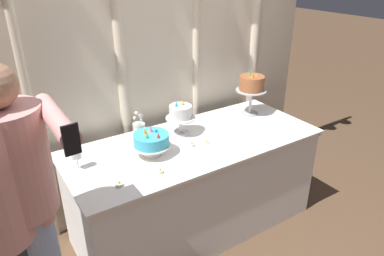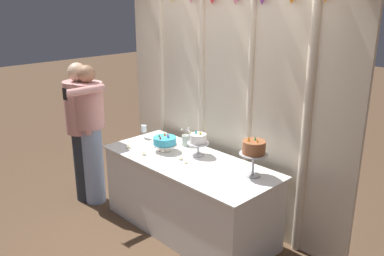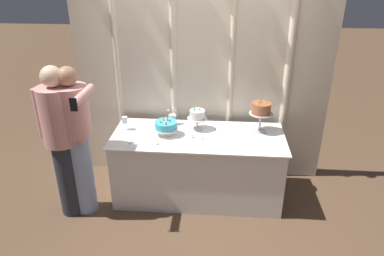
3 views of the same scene
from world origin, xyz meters
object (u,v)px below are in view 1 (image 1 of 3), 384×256
cake_display_rightmost (252,85)px  tealight_near_right (192,145)px  tealight_far_left (119,185)px  guest_girl_blue_dress (26,214)px  cake_table (195,185)px  flower_vase (139,129)px  tealight_far_right (207,143)px  wine_glass (76,154)px  cake_display_center (181,114)px  cake_display_leftmost (151,140)px  tealight_near_left (160,171)px

cake_display_rightmost → tealight_near_right: size_ratio=8.39×
tealight_far_left → guest_girl_blue_dress: bearing=-164.2°
cake_display_rightmost → tealight_far_left: cake_display_rightmost is taller
cake_table → flower_vase: bearing=139.8°
flower_vase → tealight_near_right: size_ratio=4.45×
tealight_far_left → tealight_far_right: tealight_far_left is taller
cake_table → flower_vase: (-0.32, 0.27, 0.47)m
tealight_far_right → tealight_near_right: bearing=163.6°
cake_display_rightmost → wine_glass: size_ratio=2.46×
tealight_far_left → cake_display_rightmost: bearing=16.4°
cake_display_rightmost → tealight_far_left: size_ratio=8.38×
cake_display_center → wine_glass: bearing=-174.8°
tealight_far_right → guest_girl_blue_dress: (-1.29, -0.31, 0.12)m
cake_display_leftmost → tealight_far_left: size_ratio=5.80×
cake_display_center → tealight_far_right: cake_display_center is taller
cake_table → cake_display_rightmost: size_ratio=4.97×
tealight_far_right → flower_vase: bearing=136.4°
cake_display_rightmost → guest_girl_blue_dress: guest_girl_blue_dress is taller
cake_display_center → cake_display_rightmost: (0.71, 0.01, 0.10)m
cake_table → tealight_near_left: bearing=-150.4°
cake_display_leftmost → flower_vase: (0.04, 0.28, -0.04)m
cake_table → wine_glass: size_ratio=12.20×
wine_glass → tealight_near_left: size_ratio=3.47×
guest_girl_blue_dress → cake_display_rightmost: bearing=16.2°
cake_display_center → wine_glass: 0.83m
cake_table → tealight_far_right: (0.05, -0.08, 0.41)m
cake_display_leftmost → tealight_far_right: cake_display_leftmost is taller
cake_table → cake_display_leftmost: 0.62m
tealight_far_right → cake_display_leftmost: bearing=169.6°
cake_display_rightmost → wine_glass: bearing=-177.0°
tealight_near_right → flower_vase: bearing=129.1°
cake_table → cake_display_leftmost: size_ratio=7.17×
cake_table → flower_vase: flower_vase is taller
cake_display_leftmost → guest_girl_blue_dress: guest_girl_blue_dress is taller
cake_table → tealight_near_right: tealight_near_right is taller
wine_glass → cake_display_rightmost: bearing=3.0°
cake_display_leftmost → guest_girl_blue_dress: 0.95m
wine_glass → tealight_near_left: 0.55m
cake_display_center → tealight_near_left: cake_display_center is taller
cake_display_rightmost → flower_vase: size_ratio=1.89×
tealight_far_left → tealight_near_right: 0.67m
cake_table → tealight_far_left: (-0.70, -0.24, 0.41)m
wine_glass → tealight_near_right: wine_glass is taller
cake_display_leftmost → tealight_far_left: (-0.34, -0.23, -0.10)m
cake_table → cake_display_center: 0.59m
cake_table → tealight_far_left: 0.85m
cake_display_leftmost → cake_display_center: cake_display_center is taller
tealight_near_right → tealight_far_right: size_ratio=1.25×
cake_display_center → tealight_far_right: 0.30m
wine_glass → tealight_far_left: (0.15, -0.33, -0.10)m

